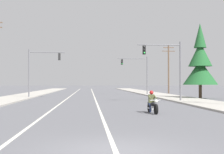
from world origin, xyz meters
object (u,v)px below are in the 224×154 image
Objects in this scene: traffic_signal_near_left at (39,66)px; conifer_tree_right_verge_near at (200,64)px; motorcycle_with_rider at (152,104)px; utility_pole_right_far at (169,67)px; traffic_signal_near_right at (168,62)px; traffic_signal_mid_right at (139,69)px.

conifer_tree_right_verge_near reaches higher than traffic_signal_near_left.
motorcycle_with_rider is at bearing -117.63° from conifer_tree_right_verge_near.
utility_pole_right_far is at bearing 87.07° from conifer_tree_right_verge_near.
utility_pole_right_far reaches higher than traffic_signal_near_right.
traffic_signal_mid_right is at bearing 90.33° from traffic_signal_near_right.
traffic_signal_near_right is 19.28m from traffic_signal_mid_right.
utility_pole_right_far is (6.57, 6.65, 0.66)m from traffic_signal_mid_right.
traffic_signal_near_right is 1.00× the size of traffic_signal_near_left.
motorcycle_with_rider is at bearing -64.00° from traffic_signal_near_left.
conifer_tree_right_verge_near is at bearing -9.26° from traffic_signal_near_left.
conifer_tree_right_verge_near reaches higher than traffic_signal_near_right.
utility_pole_right_far is at bearing 76.02° from traffic_signal_near_right.
traffic_signal_near_right is 17.15m from traffic_signal_near_left.
conifer_tree_right_verge_near is (5.44, 6.00, 0.16)m from traffic_signal_near_right.
conifer_tree_right_verge_near is (19.89, -3.24, 0.16)m from traffic_signal_near_left.
traffic_signal_near_right is 8.10m from conifer_tree_right_verge_near.
traffic_signal_mid_right is (3.93, 31.39, 3.51)m from motorcycle_with_rider.
traffic_signal_near_left is (-14.45, 9.24, 0.00)m from traffic_signal_near_right.
motorcycle_with_rider is at bearing -97.13° from traffic_signal_mid_right.
traffic_signal_near_left is 20.15m from conifer_tree_right_verge_near.
traffic_signal_near_left and traffic_signal_mid_right have the same top height.
traffic_signal_near_left is at bearing 170.74° from conifer_tree_right_verge_near.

